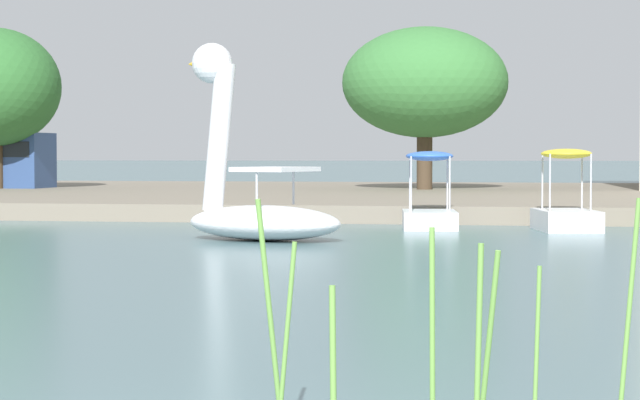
# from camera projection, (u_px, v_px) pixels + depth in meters

# --- Properties ---
(shore_bank_far) EXTENTS (149.26, 23.08, 0.40)m
(shore_bank_far) POSITION_uv_depth(u_px,v_px,m) (499.00, 198.00, 38.50)
(shore_bank_far) COLOR slate
(shore_bank_far) RESTS_ON ground_plane
(swan_boat) EXTENTS (3.31, 2.47, 3.51)m
(swan_boat) POSITION_uv_depth(u_px,v_px,m) (254.00, 194.00, 22.51)
(swan_boat) COLOR white
(swan_boat) RESTS_ON ground_plane
(pedal_boat_blue) EXTENTS (1.32, 2.03, 1.58)m
(pedal_boat_blue) POSITION_uv_depth(u_px,v_px,m) (429.00, 206.00, 26.00)
(pedal_boat_blue) COLOR white
(pedal_boat_blue) RESTS_ON ground_plane
(pedal_boat_yellow) EXTENTS (1.44, 2.21, 1.63)m
(pedal_boat_yellow) POSITION_uv_depth(u_px,v_px,m) (566.00, 208.00, 25.31)
(pedal_boat_yellow) COLOR white
(pedal_boat_yellow) RESTS_ON ground_plane
(tree_broadleaf_left) EXTENTS (6.25, 6.04, 5.12)m
(tree_broadleaf_left) POSITION_uv_depth(u_px,v_px,m) (425.00, 83.00, 40.11)
(tree_broadleaf_left) COLOR #423323
(tree_broadleaf_left) RESTS_ON shore_bank_far
(reed_clump_foreground) EXTENTS (2.42, 1.18, 1.53)m
(reed_clump_foreground) POSITION_uv_depth(u_px,v_px,m) (502.00, 360.00, 5.79)
(reed_clump_foreground) COLOR #669942
(reed_clump_foreground) RESTS_ON ground_plane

